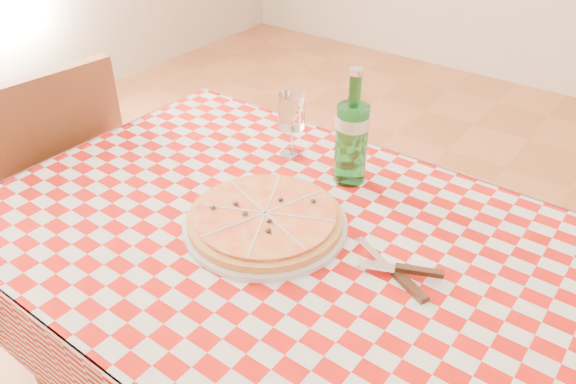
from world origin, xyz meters
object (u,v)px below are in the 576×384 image
object	(u,v)px
pizza_plate	(265,218)
water_bottle	(352,127)
dining_table	(279,267)
chair_far	(51,189)
wine_glass	(292,126)

from	to	relation	value
pizza_plate	water_bottle	bearing A→B (deg)	81.02
water_bottle	dining_table	bearing A→B (deg)	-92.08
dining_table	chair_far	size ratio (longest dim) A/B	1.29
water_bottle	wine_glass	size ratio (longest dim) A/B	1.66
pizza_plate	wine_glass	world-z (taller)	wine_glass
dining_table	wine_glass	bearing A→B (deg)	121.69
dining_table	chair_far	distance (m)	0.88
chair_far	wine_glass	xyz separation A→B (m)	(0.70, 0.30, 0.31)
pizza_plate	wine_glass	size ratio (longest dim) A/B	2.07
dining_table	pizza_plate	distance (m)	0.13
chair_far	pizza_plate	size ratio (longest dim) A/B	2.65
chair_far	wine_glass	distance (m)	0.82
pizza_plate	water_bottle	xyz separation A→B (m)	(0.04, 0.27, 0.12)
dining_table	water_bottle	bearing A→B (deg)	87.92
water_bottle	pizza_plate	bearing A→B (deg)	-98.98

